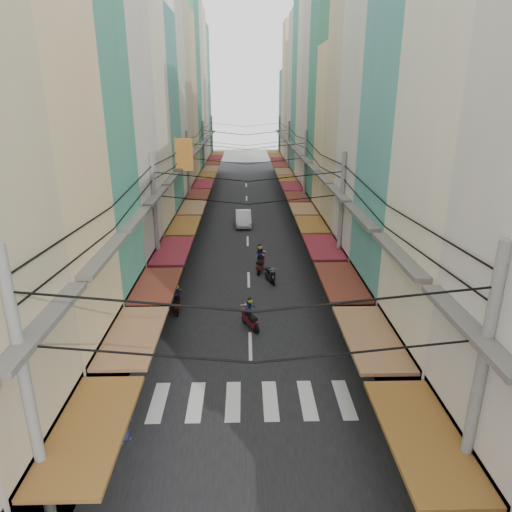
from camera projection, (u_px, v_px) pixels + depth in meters
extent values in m
plane|color=slate|center=(250.00, 325.00, 22.80)|extent=(160.00, 160.00, 0.00)
cube|color=black|center=(247.00, 222.00, 41.67)|extent=(10.00, 80.00, 0.02)
cube|color=gray|center=(176.00, 222.00, 41.51)|extent=(3.00, 80.00, 0.06)
cube|color=gray|center=(318.00, 221.00, 41.81)|extent=(3.00, 80.00, 0.06)
cube|color=silver|center=(158.00, 402.00, 17.05)|extent=(0.55, 2.40, 0.01)
cube|color=silver|center=(196.00, 401.00, 17.09)|extent=(0.55, 2.40, 0.01)
cube|color=silver|center=(233.00, 401.00, 17.12)|extent=(0.55, 2.40, 0.01)
cube|color=silver|center=(270.00, 400.00, 17.15)|extent=(0.55, 2.40, 0.01)
cube|color=silver|center=(307.00, 400.00, 17.19)|extent=(0.55, 2.40, 0.01)
cube|color=silver|center=(344.00, 399.00, 17.22)|extent=(0.55, 2.40, 0.01)
cube|color=black|center=(38.00, 474.00, 11.79)|extent=(1.20, 4.53, 3.20)
cube|color=brown|center=(90.00, 429.00, 11.36)|extent=(1.80, 4.34, 0.12)
cube|color=#595651|center=(46.00, 322.00, 10.35)|extent=(0.50, 4.24, 0.15)
cube|color=black|center=(95.00, 371.00, 16.23)|extent=(1.20, 4.52, 3.20)
cube|color=brown|center=(133.00, 335.00, 15.80)|extent=(1.80, 4.33, 0.12)
cube|color=#595651|center=(105.00, 254.00, 14.79)|extent=(0.50, 4.23, 0.15)
cube|color=#3D886E|center=(44.00, 129.00, 17.76)|extent=(6.00, 4.30, 19.25)
cube|color=black|center=(126.00, 314.00, 20.48)|extent=(1.20, 4.13, 3.20)
cube|color=#5F271B|center=(157.00, 285.00, 20.05)|extent=(1.80, 3.96, 0.12)
cube|color=#595651|center=(136.00, 219.00, 19.04)|extent=(0.50, 3.87, 0.15)
cube|color=beige|center=(82.00, 104.00, 21.94)|extent=(6.00, 5.14, 20.93)
cube|color=black|center=(147.00, 275.00, 24.93)|extent=(1.20, 4.94, 3.20)
cube|color=maroon|center=(173.00, 251.00, 24.50)|extent=(1.80, 4.73, 0.12)
cube|color=#595651|center=(157.00, 196.00, 23.49)|extent=(0.50, 4.63, 0.15)
cube|color=beige|center=(114.00, 134.00, 27.28)|extent=(6.00, 4.95, 17.43)
cube|color=black|center=(162.00, 246.00, 29.69)|extent=(1.20, 4.75, 3.20)
cube|color=brown|center=(184.00, 225.00, 29.26)|extent=(1.80, 4.56, 0.12)
cube|color=#595651|center=(171.00, 179.00, 28.25)|extent=(0.50, 4.46, 0.15)
cube|color=teal|center=(134.00, 136.00, 32.15)|extent=(6.00, 4.99, 16.32)
cube|color=black|center=(173.00, 226.00, 34.38)|extent=(1.20, 4.80, 3.20)
cube|color=brown|center=(193.00, 208.00, 33.95)|extent=(1.80, 4.60, 0.12)
cube|color=#595651|center=(182.00, 167.00, 32.94)|extent=(0.50, 4.50, 0.15)
cube|color=beige|center=(144.00, 88.00, 35.61)|extent=(6.00, 4.65, 22.87)
cube|color=black|center=(182.00, 211.00, 38.93)|extent=(1.20, 4.46, 3.20)
cube|color=#5F271B|center=(199.00, 194.00, 38.50)|extent=(1.80, 4.27, 0.12)
cube|color=#595651|center=(189.00, 158.00, 37.49)|extent=(0.50, 4.18, 0.15)
cube|color=tan|center=(156.00, 103.00, 40.49)|extent=(6.00, 4.89, 20.58)
cube|color=black|center=(188.00, 199.00, 43.43)|extent=(1.20, 4.70, 3.20)
cube|color=maroon|center=(203.00, 184.00, 43.00)|extent=(1.80, 4.50, 0.12)
cube|color=#595651|center=(195.00, 152.00, 41.99)|extent=(0.50, 4.40, 0.15)
cube|color=#D7BD86|center=(166.00, 113.00, 45.28)|extent=(6.00, 4.52, 18.44)
cube|color=black|center=(193.00, 189.00, 47.87)|extent=(1.20, 4.34, 3.20)
cube|color=brown|center=(207.00, 176.00, 47.44)|extent=(1.80, 4.16, 0.12)
cube|color=#595651|center=(200.00, 146.00, 46.43)|extent=(0.50, 4.07, 0.15)
cube|color=#3D886E|center=(172.00, 101.00, 49.50)|extent=(6.00, 5.20, 20.63)
cube|color=black|center=(198.00, 181.00, 52.45)|extent=(1.20, 4.99, 3.20)
cube|color=brown|center=(210.00, 169.00, 52.02)|extent=(1.80, 4.78, 0.12)
cube|color=#595651|center=(204.00, 142.00, 51.01)|extent=(0.50, 4.68, 0.15)
cube|color=beige|center=(178.00, 87.00, 53.78)|extent=(6.00, 4.94, 23.70)
cube|color=black|center=(202.00, 174.00, 57.23)|extent=(1.20, 4.74, 3.20)
cube|color=#5F271B|center=(213.00, 163.00, 56.80)|extent=(1.80, 4.55, 0.12)
cube|color=#595651|center=(207.00, 138.00, 55.79)|extent=(0.50, 4.45, 0.15)
cube|color=beige|center=(184.00, 99.00, 58.87)|extent=(6.00, 4.96, 21.12)
cube|color=black|center=(205.00, 168.00, 61.89)|extent=(1.20, 4.76, 3.20)
cube|color=maroon|center=(216.00, 158.00, 61.47)|extent=(1.80, 4.56, 0.12)
cube|color=#595651|center=(210.00, 135.00, 60.46)|extent=(0.50, 4.46, 0.15)
cube|color=teal|center=(188.00, 103.00, 63.79)|extent=(6.00, 5.04, 19.90)
cube|color=black|center=(208.00, 163.00, 66.61)|extent=(1.20, 4.84, 3.20)
cube|color=brown|center=(218.00, 153.00, 66.18)|extent=(1.80, 4.64, 0.12)
cube|color=#595651|center=(212.00, 132.00, 65.17)|extent=(0.50, 4.54, 0.15)
cube|color=#5D3715|center=(184.00, 155.00, 31.70)|extent=(1.20, 0.40, 2.20)
cube|color=black|center=(474.00, 479.00, 11.65)|extent=(1.20, 4.54, 3.20)
cube|color=brown|center=(422.00, 435.00, 11.15)|extent=(1.80, 4.35, 0.12)
cube|color=#595651|center=(467.00, 326.00, 10.17)|extent=(0.50, 4.25, 0.15)
cube|color=black|center=(409.00, 371.00, 16.22)|extent=(1.20, 4.78, 3.20)
cube|color=brown|center=(370.00, 337.00, 15.73)|extent=(1.80, 4.58, 0.12)
cube|color=#595651|center=(398.00, 254.00, 14.75)|extent=(0.50, 4.48, 0.15)
cube|color=teal|center=(441.00, 180.00, 19.03)|extent=(6.00, 5.03, 15.08)
cube|color=black|center=(372.00, 309.00, 20.95)|extent=(1.20, 4.83, 3.20)
cube|color=#5F271B|center=(341.00, 281.00, 20.45)|extent=(1.80, 4.63, 0.12)
cube|color=#595651|center=(361.00, 216.00, 19.47)|extent=(0.50, 4.53, 0.15)
cube|color=beige|center=(409.00, 96.00, 22.58)|extent=(6.00, 4.79, 21.66)
cube|color=black|center=(349.00, 270.00, 25.58)|extent=(1.20, 4.60, 3.20)
cube|color=maroon|center=(323.00, 247.00, 25.08)|extent=(1.80, 4.41, 0.12)
cube|color=#595651|center=(338.00, 193.00, 24.10)|extent=(0.50, 4.31, 0.15)
cube|color=tan|center=(382.00, 105.00, 27.12)|extent=(6.00, 4.52, 20.74)
cube|color=black|center=(333.00, 245.00, 29.97)|extent=(1.20, 4.34, 3.20)
cube|color=brown|center=(311.00, 225.00, 29.47)|extent=(1.80, 4.16, 0.12)
cube|color=#595651|center=(324.00, 178.00, 28.49)|extent=(0.50, 4.07, 0.15)
cube|color=#D7BD86|center=(360.00, 153.00, 32.30)|extent=(6.00, 4.12, 14.13)
cube|color=black|center=(323.00, 227.00, 34.05)|extent=(1.20, 3.96, 3.20)
cube|color=brown|center=(303.00, 209.00, 33.55)|extent=(1.80, 3.79, 0.12)
cube|color=#595651|center=(314.00, 168.00, 32.57)|extent=(0.50, 3.71, 0.15)
cube|color=#3D886E|center=(349.00, 123.00, 35.73)|extent=(6.00, 4.40, 17.68)
cube|color=black|center=(314.00, 213.00, 38.07)|extent=(1.20, 4.23, 3.20)
cube|color=#5F271B|center=(297.00, 197.00, 37.57)|extent=(1.80, 4.05, 0.12)
cube|color=#595651|center=(306.00, 160.00, 36.59)|extent=(0.50, 3.96, 0.15)
cube|color=beige|center=(339.00, 91.00, 39.18)|extent=(6.00, 4.64, 22.59)
cube|color=black|center=(307.00, 201.00, 42.33)|extent=(1.20, 4.45, 3.20)
cube|color=maroon|center=(291.00, 187.00, 41.84)|extent=(1.80, 4.26, 0.12)
cube|color=#595651|center=(300.00, 153.00, 40.86)|extent=(0.50, 4.17, 0.15)
cube|color=beige|center=(330.00, 99.00, 43.47)|extent=(6.00, 4.00, 21.25)
cube|color=black|center=(302.00, 192.00, 46.41)|extent=(1.20, 3.84, 3.20)
cube|color=brown|center=(287.00, 179.00, 45.91)|extent=(1.80, 3.68, 0.12)
cube|color=#595651|center=(294.00, 148.00, 44.93)|extent=(0.50, 3.60, 0.15)
cube|color=teal|center=(322.00, 93.00, 47.55)|extent=(6.00, 5.01, 22.33)
cube|color=black|center=(297.00, 184.00, 50.66)|extent=(1.20, 4.81, 3.20)
cube|color=brown|center=(284.00, 172.00, 50.16)|extent=(1.80, 4.61, 0.12)
cube|color=#595651|center=(290.00, 144.00, 49.18)|extent=(0.50, 4.51, 0.15)
cube|color=beige|center=(315.00, 105.00, 52.70)|extent=(6.00, 5.00, 19.71)
cube|color=black|center=(292.00, 177.00, 55.38)|extent=(1.20, 4.80, 3.20)
cube|color=#5F271B|center=(280.00, 165.00, 54.88)|extent=(1.80, 4.60, 0.12)
cube|color=#595651|center=(286.00, 140.00, 53.90)|extent=(0.50, 4.50, 0.15)
cube|color=tan|center=(309.00, 116.00, 57.57)|extent=(6.00, 4.32, 16.86)
cube|color=black|center=(289.00, 171.00, 59.77)|extent=(1.20, 4.15, 3.20)
cube|color=maroon|center=(277.00, 160.00, 59.27)|extent=(1.80, 3.97, 0.12)
cube|color=#595651|center=(283.00, 136.00, 58.29)|extent=(0.50, 3.89, 0.15)
cube|color=#D7BD86|center=(305.00, 103.00, 61.13)|extent=(6.00, 4.33, 19.96)
cube|color=black|center=(286.00, 166.00, 63.85)|extent=(1.20, 4.16, 3.20)
cube|color=brown|center=(275.00, 156.00, 63.35)|extent=(1.80, 3.99, 0.12)
cube|color=#595651|center=(280.00, 134.00, 62.37)|extent=(0.50, 3.90, 0.15)
cube|color=#3D886E|center=(300.00, 123.00, 66.41)|extent=(6.00, 4.88, 14.34)
cube|color=black|center=(283.00, 162.00, 68.19)|extent=(1.20, 4.68, 3.20)
cube|color=brown|center=(273.00, 152.00, 67.70)|extent=(1.80, 4.49, 0.12)
cube|color=#595651|center=(278.00, 131.00, 66.72)|extent=(0.50, 4.39, 0.15)
cylinder|color=gray|center=(33.00, 421.00, 10.01)|extent=(0.26, 0.26, 8.20)
cylinder|color=gray|center=(473.00, 414.00, 10.24)|extent=(0.26, 0.26, 8.20)
cylinder|color=gray|center=(156.00, 231.00, 24.16)|extent=(0.26, 0.26, 8.20)
cylinder|color=gray|center=(340.00, 229.00, 24.39)|extent=(0.26, 0.26, 8.20)
cylinder|color=gray|center=(189.00, 181.00, 38.31)|extent=(0.26, 0.26, 8.20)
cylinder|color=gray|center=(305.00, 181.00, 38.54)|extent=(0.26, 0.26, 8.20)
cylinder|color=gray|center=(204.00, 158.00, 52.46)|extent=(0.26, 0.26, 8.20)
cylinder|color=gray|center=(288.00, 158.00, 52.69)|extent=(0.26, 0.26, 8.20)
cylinder|color=gray|center=(212.00, 145.00, 66.61)|extent=(0.26, 0.26, 8.20)
cylinder|color=gray|center=(279.00, 145.00, 66.84)|extent=(0.26, 0.26, 8.20)
imported|color=silver|center=(243.00, 225.00, 40.53)|extent=(4.55, 1.88, 1.59)
imported|color=black|center=(391.00, 324.00, 22.93)|extent=(1.73, 0.95, 1.13)
cylinder|color=black|center=(179.00, 303.00, 24.76)|extent=(0.09, 0.46, 0.46)
cylinder|color=black|center=(176.00, 312.00, 23.67)|extent=(0.09, 0.46, 0.46)
cube|color=maroon|center=(178.00, 305.00, 24.16)|extent=(0.30, 1.02, 0.25)
cube|color=black|center=(177.00, 302.00, 23.87)|extent=(0.29, 0.49, 0.16)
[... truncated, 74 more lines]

